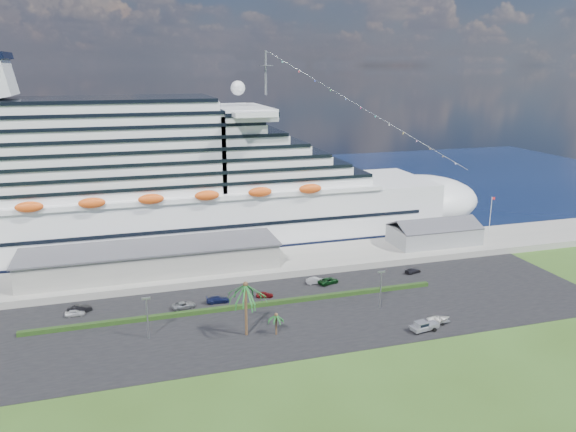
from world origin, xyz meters
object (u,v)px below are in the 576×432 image
object	(u,v)px
pickup_truck	(424,326)
boat_trailer	(439,319)
cruise_ship	(157,190)
parked_car_3	(218,300)

from	to	relation	value
pickup_truck	boat_trailer	bearing A→B (deg)	22.28
cruise_ship	parked_car_3	distance (m)	47.13
parked_car_3	boat_trailer	size ratio (longest dim) A/B	0.88
cruise_ship	pickup_truck	xyz separation A→B (m)	(44.88, -68.45, -15.48)
parked_car_3	pickup_truck	world-z (taller)	pickup_truck
cruise_ship	pickup_truck	size ratio (longest dim) A/B	32.29
cruise_ship	boat_trailer	xyz separation A→B (m)	(49.21, -66.68, -15.50)
parked_car_3	pickup_truck	bearing A→B (deg)	-122.73
pickup_truck	boat_trailer	world-z (taller)	pickup_truck
parked_car_3	boat_trailer	distance (m)	46.51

